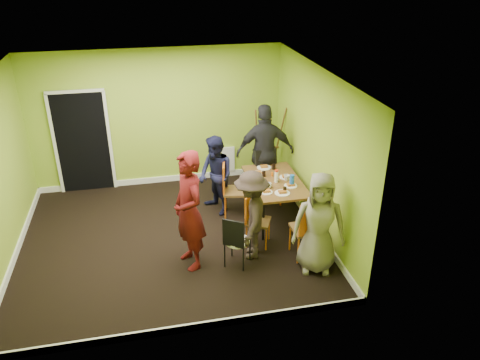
{
  "coord_description": "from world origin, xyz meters",
  "views": [
    {
      "loc": [
        -0.28,
        -6.83,
        4.43
      ],
      "look_at": [
        1.2,
        0.0,
        0.99
      ],
      "focal_mm": 35.0,
      "sensor_mm": 36.0,
      "label": 1
    }
  ],
  "objects_px": {
    "dining_table": "(275,183)",
    "chair_left_near": "(254,216)",
    "chair_bentwood": "(236,239)",
    "thermos": "(276,177)",
    "blue_bottle": "(292,181)",
    "person_left_near": "(251,215)",
    "chair_front_end": "(308,226)",
    "easel": "(269,146)",
    "person_standing": "(189,211)",
    "person_front_end": "(319,223)",
    "person_left_far": "(216,176)",
    "chair_left_far": "(230,186)",
    "orange_bottle": "(272,174)",
    "chair_back_end": "(266,165)",
    "person_back_end": "(265,152)"
  },
  "relations": [
    {
      "from": "dining_table",
      "to": "chair_left_near",
      "type": "xyz_separation_m",
      "value": [
        -0.57,
        -0.75,
        -0.18
      ]
    },
    {
      "from": "person_front_end",
      "to": "thermos",
      "type": "bearing_deg",
      "value": 113.75
    },
    {
      "from": "thermos",
      "to": "person_left_near",
      "type": "relative_size",
      "value": 0.14
    },
    {
      "from": "chair_left_near",
      "to": "person_left_far",
      "type": "distance_m",
      "value": 1.28
    },
    {
      "from": "chair_left_far",
      "to": "chair_front_end",
      "type": "bearing_deg",
      "value": 41.49
    },
    {
      "from": "person_left_near",
      "to": "person_back_end",
      "type": "height_order",
      "value": "person_back_end"
    },
    {
      "from": "blue_bottle",
      "to": "chair_back_end",
      "type": "bearing_deg",
      "value": 101.5
    },
    {
      "from": "person_standing",
      "to": "thermos",
      "type": "bearing_deg",
      "value": 104.75
    },
    {
      "from": "dining_table",
      "to": "person_front_end",
      "type": "height_order",
      "value": "person_front_end"
    },
    {
      "from": "chair_front_end",
      "to": "chair_left_far",
      "type": "bearing_deg",
      "value": 116.99
    },
    {
      "from": "chair_left_far",
      "to": "chair_back_end",
      "type": "bearing_deg",
      "value": 131.11
    },
    {
      "from": "chair_front_end",
      "to": "blue_bottle",
      "type": "xyz_separation_m",
      "value": [
        0.07,
        1.07,
        0.27
      ]
    },
    {
      "from": "chair_bentwood",
      "to": "easel",
      "type": "distance_m",
      "value": 3.02
    },
    {
      "from": "chair_front_end",
      "to": "easel",
      "type": "relative_size",
      "value": 0.63
    },
    {
      "from": "easel",
      "to": "person_left_near",
      "type": "relative_size",
      "value": 1.12
    },
    {
      "from": "blue_bottle",
      "to": "person_back_end",
      "type": "xyz_separation_m",
      "value": [
        -0.19,
        1.11,
        0.09
      ]
    },
    {
      "from": "person_back_end",
      "to": "blue_bottle",
      "type": "bearing_deg",
      "value": 103.31
    },
    {
      "from": "dining_table",
      "to": "person_left_far",
      "type": "bearing_deg",
      "value": 156.53
    },
    {
      "from": "person_standing",
      "to": "person_left_far",
      "type": "relative_size",
      "value": 1.27
    },
    {
      "from": "orange_bottle",
      "to": "person_back_end",
      "type": "height_order",
      "value": "person_back_end"
    },
    {
      "from": "easel",
      "to": "orange_bottle",
      "type": "height_order",
      "value": "easel"
    },
    {
      "from": "chair_left_far",
      "to": "thermos",
      "type": "height_order",
      "value": "chair_left_far"
    },
    {
      "from": "dining_table",
      "to": "chair_left_far",
      "type": "xyz_separation_m",
      "value": [
        -0.76,
        0.28,
        -0.12
      ]
    },
    {
      "from": "chair_front_end",
      "to": "easel",
      "type": "bearing_deg",
      "value": 85.17
    },
    {
      "from": "easel",
      "to": "orange_bottle",
      "type": "xyz_separation_m",
      "value": [
        -0.27,
        -1.23,
        -0.03
      ]
    },
    {
      "from": "chair_left_near",
      "to": "blue_bottle",
      "type": "distance_m",
      "value": 0.99
    },
    {
      "from": "chair_left_far",
      "to": "person_back_end",
      "type": "bearing_deg",
      "value": 137.79
    },
    {
      "from": "person_standing",
      "to": "person_front_end",
      "type": "distance_m",
      "value": 1.93
    },
    {
      "from": "chair_front_end",
      "to": "orange_bottle",
      "type": "height_order",
      "value": "chair_front_end"
    },
    {
      "from": "thermos",
      "to": "person_left_near",
      "type": "bearing_deg",
      "value": -124.34
    },
    {
      "from": "orange_bottle",
      "to": "person_left_near",
      "type": "relative_size",
      "value": 0.05
    },
    {
      "from": "thermos",
      "to": "person_front_end",
      "type": "height_order",
      "value": "person_front_end"
    },
    {
      "from": "person_front_end",
      "to": "blue_bottle",
      "type": "bearing_deg",
      "value": 105.69
    },
    {
      "from": "chair_front_end",
      "to": "person_left_far",
      "type": "distance_m",
      "value": 2.12
    },
    {
      "from": "dining_table",
      "to": "chair_left_near",
      "type": "bearing_deg",
      "value": -127.37
    },
    {
      "from": "dining_table",
      "to": "chair_left_far",
      "type": "distance_m",
      "value": 0.81
    },
    {
      "from": "chair_left_near",
      "to": "person_back_end",
      "type": "height_order",
      "value": "person_back_end"
    },
    {
      "from": "chair_bentwood",
      "to": "person_front_end",
      "type": "bearing_deg",
      "value": 17.48
    },
    {
      "from": "chair_left_near",
      "to": "blue_bottle",
      "type": "height_order",
      "value": "blue_bottle"
    },
    {
      "from": "chair_back_end",
      "to": "easel",
      "type": "xyz_separation_m",
      "value": [
        0.25,
        0.71,
        0.08
      ]
    },
    {
      "from": "chair_front_end",
      "to": "person_front_end",
      "type": "height_order",
      "value": "person_front_end"
    },
    {
      "from": "dining_table",
      "to": "chair_bentwood",
      "type": "relative_size",
      "value": 1.72
    },
    {
      "from": "dining_table",
      "to": "thermos",
      "type": "height_order",
      "value": "thermos"
    },
    {
      "from": "chair_back_end",
      "to": "person_left_near",
      "type": "distance_m",
      "value": 1.92
    },
    {
      "from": "chair_bentwood",
      "to": "orange_bottle",
      "type": "bearing_deg",
      "value": 89.2
    },
    {
      "from": "person_standing",
      "to": "easel",
      "type": "bearing_deg",
      "value": 125.28
    },
    {
      "from": "person_left_far",
      "to": "person_left_near",
      "type": "bearing_deg",
      "value": -11.4
    },
    {
      "from": "blue_bottle",
      "to": "person_front_end",
      "type": "height_order",
      "value": "person_front_end"
    },
    {
      "from": "chair_front_end",
      "to": "dining_table",
      "type": "bearing_deg",
      "value": 94.18
    },
    {
      "from": "person_standing",
      "to": "person_front_end",
      "type": "height_order",
      "value": "person_standing"
    }
  ]
}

